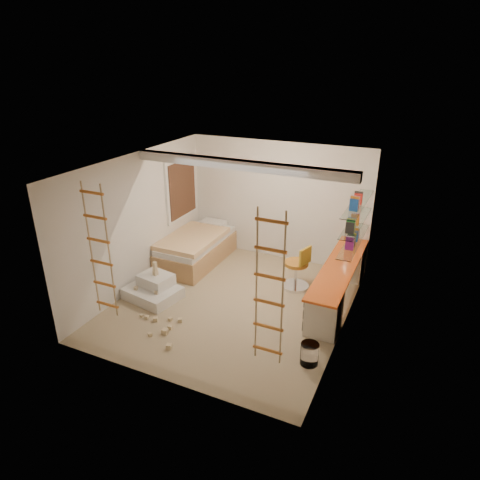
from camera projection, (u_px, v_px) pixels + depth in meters
The scene contains 15 objects.
floor at pixel (233, 303), 7.89m from camera, with size 4.50×4.50×0.00m, color tan.
ceiling_beam at pixel (240, 165), 7.15m from camera, with size 4.00×0.18×0.16m, color white.
window_frame at pixel (181, 188), 9.29m from camera, with size 0.06×1.15×1.35m, color white.
window_blind at pixel (183, 189), 9.28m from camera, with size 0.02×1.00×1.20m, color #4C2D1E.
rope_ladder_left at pixel (100, 252), 6.36m from camera, with size 0.41×0.04×2.13m, color #C47021, non-canonical shape.
rope_ladder_right at pixel (269, 290), 5.31m from camera, with size 0.41×0.04×2.13m, color #BF6D20, non-canonical shape.
waste_bin at pixel (309, 354), 6.27m from camera, with size 0.27×0.27×0.34m, color white.
desk at pixel (338, 282), 7.79m from camera, with size 0.56×2.80×0.75m.
shelves at pixel (356, 222), 7.52m from camera, with size 0.25×1.80×0.71m.
bed at pixel (196, 248), 9.35m from camera, with size 1.02×2.00×0.69m.
task_lamp at pixel (350, 227), 8.32m from camera, with size 0.14×0.36×0.57m.
swivel_chair at pixel (297, 273), 8.29m from camera, with size 0.67×0.67×0.90m.
play_platform at pixel (154, 289), 8.02m from camera, with size 1.07×0.90×0.43m.
toy_blocks at pixel (158, 305), 7.46m from camera, with size 1.43×1.37×0.70m.
books at pixel (356, 219), 7.50m from camera, with size 0.14×0.70×0.92m.
Camera 1 is at (2.96, -6.12, 4.18)m, focal length 32.00 mm.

